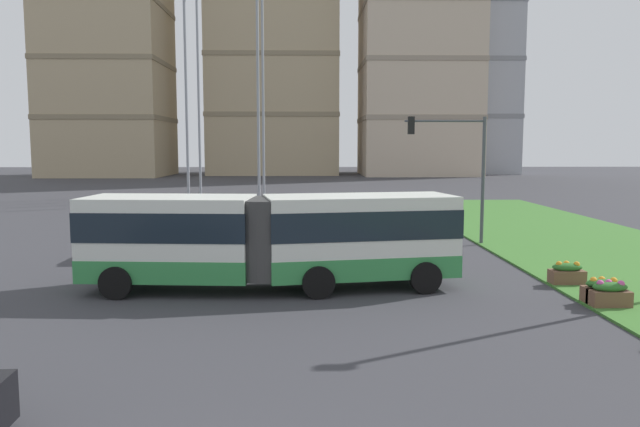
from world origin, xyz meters
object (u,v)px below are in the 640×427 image
(traffic_light_far_right, at_px, (457,157))
(flower_planter_4, at_px, (603,290))
(flower_planter_5, at_px, (567,273))
(apartment_tower_westcentre, at_px, (274,34))
(articulated_bus, at_px, (272,238))
(apartment_tower_eastcentre, at_px, (457,12))
(car_silver_hatch, at_px, (151,240))
(apartment_tower_centre, at_px, (419,12))
(apartment_tower_west, at_px, (107,38))
(flower_planter_3, at_px, (610,294))

(traffic_light_far_right, bearing_deg, flower_planter_4, -81.62)
(flower_planter_5, bearing_deg, traffic_light_far_right, 100.72)
(flower_planter_4, relative_size, apartment_tower_westcentre, 0.02)
(articulated_bus, height_order, traffic_light_far_right, traffic_light_far_right)
(apartment_tower_westcentre, bearing_deg, flower_planter_4, -80.81)
(articulated_bus, distance_m, apartment_tower_eastcentre, 94.17)
(car_silver_hatch, distance_m, flower_planter_4, 16.89)
(flower_planter_4, bearing_deg, articulated_bus, 167.12)
(flower_planter_5, height_order, apartment_tower_centre, apartment_tower_centre)
(flower_planter_4, height_order, apartment_tower_eastcentre, apartment_tower_eastcentre)
(apartment_tower_centre, bearing_deg, apartment_tower_west, -177.44)
(articulated_bus, distance_m, flower_planter_3, 10.10)
(car_silver_hatch, height_order, flower_planter_5, car_silver_hatch)
(articulated_bus, distance_m, flower_planter_4, 10.00)
(flower_planter_4, distance_m, apartment_tower_centre, 85.42)
(flower_planter_3, bearing_deg, apartment_tower_centre, 83.65)
(apartment_tower_westcentre, bearing_deg, apartment_tower_west, -164.72)
(flower_planter_3, xyz_separation_m, apartment_tower_westcentre, (-13.88, 86.27, 22.42))
(apartment_tower_eastcentre, bearing_deg, flower_planter_4, -100.74)
(articulated_bus, xyz_separation_m, apartment_tower_westcentre, (-4.21, 83.65, 21.19))
(apartment_tower_westcentre, bearing_deg, apartment_tower_centre, -11.55)
(articulated_bus, xyz_separation_m, flower_planter_5, (9.67, 0.23, -1.23))
(articulated_bus, relative_size, car_silver_hatch, 2.72)
(flower_planter_3, bearing_deg, articulated_bus, 164.82)
(flower_planter_4, height_order, flower_planter_5, same)
(flower_planter_5, distance_m, apartment_tower_westcentre, 87.49)
(apartment_tower_eastcentre, bearing_deg, apartment_tower_centre, -135.11)
(articulated_bus, bearing_deg, apartment_tower_eastcentre, 72.99)
(flower_planter_4, bearing_deg, apartment_tower_westcentre, 99.19)
(apartment_tower_west, xyz_separation_m, apartment_tower_centre, (48.00, 2.15, 4.53))
(flower_planter_4, bearing_deg, car_silver_hatch, 152.35)
(articulated_bus, xyz_separation_m, apartment_tower_eastcentre, (26.53, 86.70, 25.44))
(traffic_light_far_right, xyz_separation_m, apartment_tower_centre, (10.70, 70.18, 21.39))
(car_silver_hatch, distance_m, flower_planter_3, 17.08)
(flower_planter_5, xyz_separation_m, apartment_tower_eastcentre, (16.86, 86.47, 26.67))
(apartment_tower_west, distance_m, apartment_tower_westcentre, 26.02)
(apartment_tower_eastcentre, bearing_deg, traffic_light_far_right, -103.34)
(apartment_tower_centre, height_order, apartment_tower_eastcentre, apartment_tower_eastcentre)
(apartment_tower_eastcentre, bearing_deg, apartment_tower_west, -169.94)
(articulated_bus, distance_m, apartment_tower_westcentre, 86.39)
(articulated_bus, relative_size, apartment_tower_west, 0.29)
(articulated_bus, height_order, flower_planter_3, articulated_bus)
(apartment_tower_west, relative_size, apartment_tower_eastcentre, 0.77)
(traffic_light_far_right, bearing_deg, apartment_tower_centre, 81.33)
(traffic_light_far_right, relative_size, apartment_tower_eastcentre, 0.11)
(flower_planter_3, bearing_deg, apartment_tower_westcentre, 99.14)
(articulated_bus, distance_m, flower_planter_5, 9.75)
(apartment_tower_west, distance_m, apartment_tower_centre, 48.26)
(traffic_light_far_right, height_order, apartment_tower_eastcentre, apartment_tower_eastcentre)
(articulated_bus, bearing_deg, flower_planter_5, 1.36)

